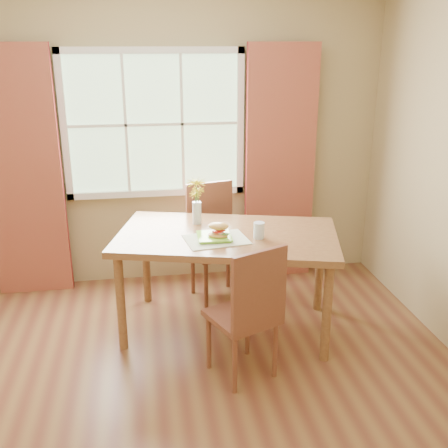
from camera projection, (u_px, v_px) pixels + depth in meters
room at (166, 199)px, 2.98m from camera, size 4.24×3.84×2.74m
window at (154, 124)px, 4.68m from camera, size 1.62×0.06×1.32m
curtain_left at (24, 175)px, 4.56m from camera, size 0.65×0.08×2.20m
curtain_right at (280, 166)px, 4.90m from camera, size 0.65×0.08×2.20m
dining_table at (227, 244)px, 4.03m from camera, size 1.85×1.33×0.81m
chair_near at (249, 308)px, 3.45m from camera, size 0.54×0.54×0.98m
chair_far at (214, 236)px, 4.65m from camera, size 0.52×0.52×1.03m
placemat at (216, 240)px, 3.87m from camera, size 0.49×0.39×0.01m
plate at (214, 237)px, 3.89m from camera, size 0.26×0.26×0.01m
croissant_sandwich at (218, 230)px, 3.85m from camera, size 0.18×0.15×0.12m
water_glass at (259, 231)px, 3.89m from camera, size 0.08×0.08×0.12m
flower_vase at (197, 197)px, 4.15m from camera, size 0.15×0.15×0.37m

